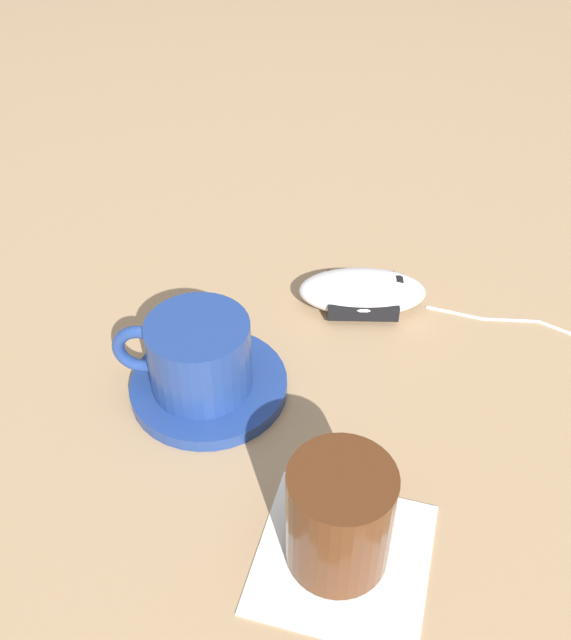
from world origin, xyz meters
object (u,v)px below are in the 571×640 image
at_px(computer_mouse, 358,291).
at_px(drinking_glass, 333,516).
at_px(saucer, 204,385).
at_px(coffee_cup, 192,354).

relative_size(computer_mouse, drinking_glass, 1.46).
distance_m(saucer, drinking_glass, 0.18).
xyz_separation_m(coffee_cup, computer_mouse, (0.12, -0.13, -0.02)).
bearing_deg(saucer, computer_mouse, -47.67).
bearing_deg(coffee_cup, computer_mouse, -48.54).
height_order(saucer, computer_mouse, computer_mouse).
xyz_separation_m(saucer, computer_mouse, (0.12, -0.13, 0.01)).
bearing_deg(saucer, drinking_glass, -143.69).
distance_m(coffee_cup, computer_mouse, 0.18).
bearing_deg(coffee_cup, drinking_glass, -141.50).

